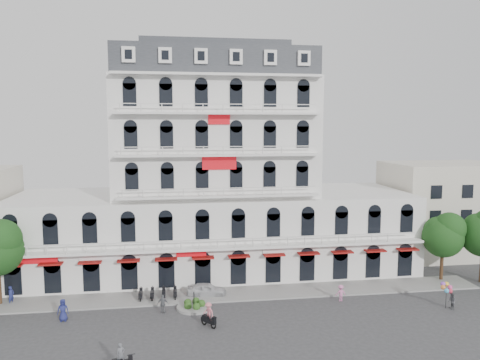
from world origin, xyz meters
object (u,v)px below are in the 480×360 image
(rider_center, at_px, (209,314))
(rider_west, at_px, (121,359))
(parked_car, at_px, (207,289))
(balloon_vendor, at_px, (450,295))

(rider_center, bearing_deg, rider_west, -86.78)
(rider_center, bearing_deg, parked_car, 136.31)
(rider_west, relative_size, rider_center, 0.94)
(parked_car, height_order, balloon_vendor, balloon_vendor)
(parked_car, relative_size, balloon_vendor, 1.57)
(parked_car, distance_m, balloon_vendor, 22.81)
(rider_center, distance_m, balloon_vendor, 22.21)
(parked_car, bearing_deg, rider_west, 159.45)
(parked_car, distance_m, rider_center, 7.21)
(parked_car, height_order, rider_center, rider_center)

